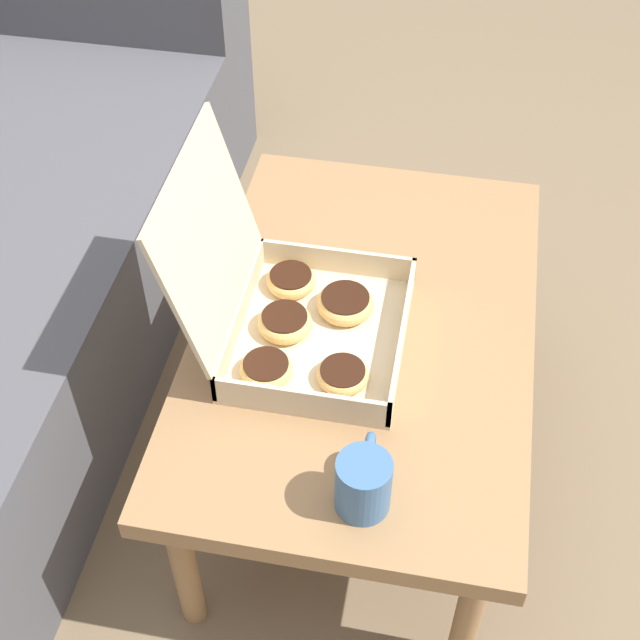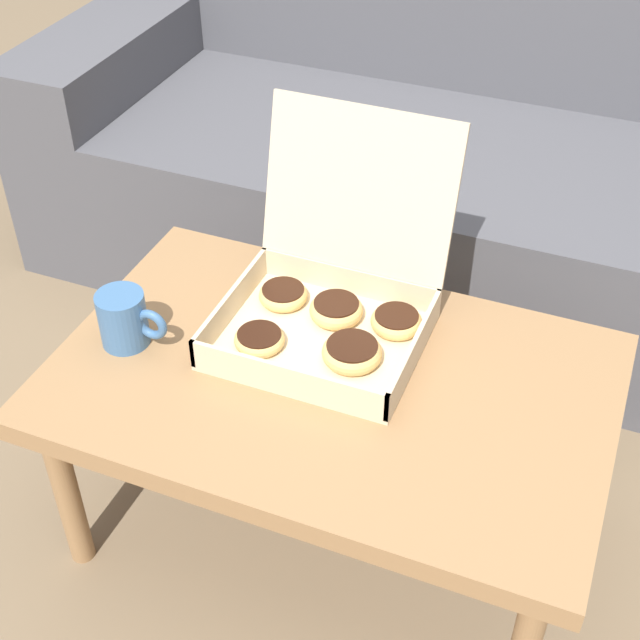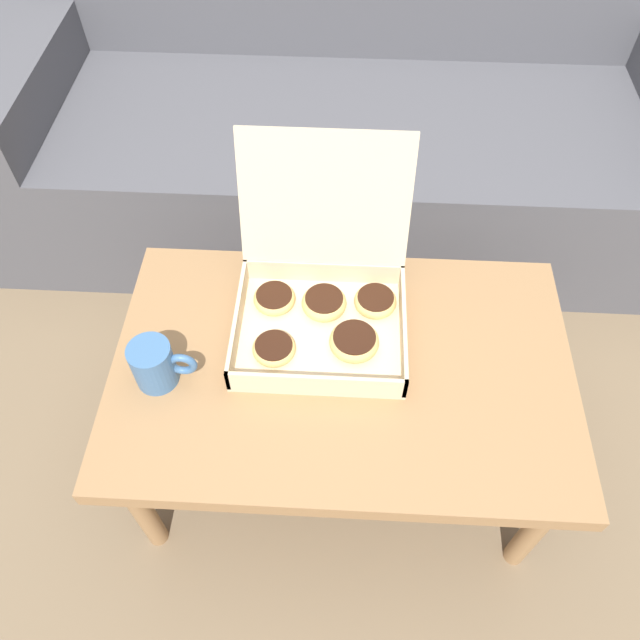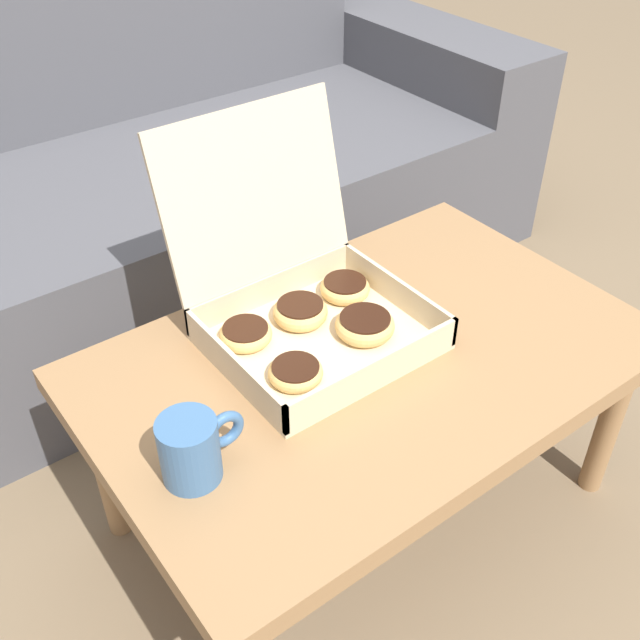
# 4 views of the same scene
# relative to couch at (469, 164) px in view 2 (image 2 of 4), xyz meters

# --- Properties ---
(ground_plane) EXTENTS (12.00, 12.00, 0.00)m
(ground_plane) POSITION_rel_couch_xyz_m (0.00, -0.82, -0.30)
(ground_plane) COLOR #756047
(couch) EXTENTS (2.13, 0.84, 0.90)m
(couch) POSITION_rel_couch_xyz_m (0.00, 0.00, 0.00)
(couch) COLOR #4C4C51
(couch) RESTS_ON ground_plane
(coffee_table) EXTENTS (0.93, 0.60, 0.39)m
(coffee_table) POSITION_rel_couch_xyz_m (0.00, -0.95, 0.05)
(coffee_table) COLOR #997047
(coffee_table) RESTS_ON ground_plane
(pastry_box) EXTENTS (0.35, 0.37, 0.35)m
(pastry_box) POSITION_rel_couch_xyz_m (-0.04, -0.83, 0.16)
(pastry_box) COLOR beige
(pastry_box) RESTS_ON coffee_table
(coffee_mug) EXTENTS (0.13, 0.08, 0.10)m
(coffee_mug) POSITION_rel_couch_xyz_m (-0.36, -1.00, 0.15)
(coffee_mug) COLOR #3D6693
(coffee_mug) RESTS_ON coffee_table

